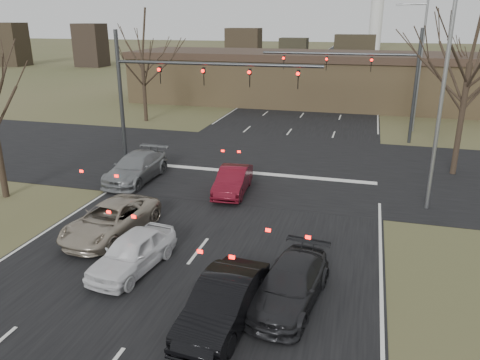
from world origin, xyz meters
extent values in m
plane|color=#454C28|center=(0.00, 0.00, 0.00)|extent=(360.00, 360.00, 0.00)
cube|color=black|center=(0.00, 60.00, 0.01)|extent=(14.00, 300.00, 0.02)
cube|color=black|center=(0.00, 15.00, 0.01)|extent=(200.00, 14.00, 0.02)
cube|color=olive|center=(2.00, 38.00, 2.30)|extent=(42.00, 10.00, 4.60)
cube|color=#38281E|center=(2.00, 38.00, 4.95)|extent=(42.40, 10.40, 0.70)
cylinder|color=#383A3D|center=(-8.50, 13.00, 4.00)|extent=(0.24, 0.24, 8.00)
cylinder|color=#383A3D|center=(-2.50, 13.00, 6.20)|extent=(12.00, 0.18, 0.18)
imported|color=black|center=(-5.83, 13.00, 5.50)|extent=(0.16, 0.20, 1.00)
imported|color=black|center=(-3.17, 13.00, 5.50)|extent=(0.16, 0.20, 1.00)
imported|color=black|center=(-0.50, 13.00, 5.50)|extent=(0.16, 0.20, 1.00)
imported|color=black|center=(2.17, 13.00, 5.50)|extent=(0.16, 0.20, 1.00)
cylinder|color=#383A3D|center=(9.00, 23.00, 4.00)|extent=(0.24, 0.24, 8.00)
cylinder|color=#383A3D|center=(3.50, 23.00, 6.20)|extent=(11.00, 0.18, 0.18)
imported|color=black|center=(5.86, 23.00, 5.50)|extent=(0.16, 0.20, 1.00)
imported|color=black|center=(2.71, 23.00, 5.50)|extent=(0.16, 0.20, 1.00)
imported|color=black|center=(-0.43, 23.00, 5.50)|extent=(0.16, 0.20, 1.00)
cylinder|color=gray|center=(9.00, 10.00, 5.00)|extent=(0.18, 0.18, 10.00)
cylinder|color=gray|center=(9.50, 27.00, 5.00)|extent=(0.18, 0.18, 10.00)
cylinder|color=gray|center=(8.50, 27.00, 9.60)|extent=(2.00, 0.12, 0.12)
cube|color=gray|center=(7.50, 27.00, 9.55)|extent=(0.50, 0.25, 0.15)
cylinder|color=black|center=(11.00, 16.00, 3.16)|extent=(0.32, 0.32, 6.33)
cylinder|color=black|center=(-13.00, 25.00, 2.61)|extent=(0.32, 0.32, 5.23)
cylinder|color=black|center=(15.00, 35.00, 2.48)|extent=(0.32, 0.32, 4.95)
imported|color=#A79A87|center=(-4.00, 3.44, 0.68)|extent=(2.76, 5.11, 1.36)
imported|color=white|center=(-1.77, 1.11, 0.69)|extent=(2.12, 4.20, 1.37)
imported|color=black|center=(2.31, -1.08, 0.73)|extent=(1.88, 4.51, 1.45)
imported|color=black|center=(4.00, 0.52, 0.65)|extent=(2.42, 4.70, 1.30)
imported|color=gray|center=(-6.26, 10.09, 0.74)|extent=(2.13, 5.13, 1.48)
imported|color=#5A0C19|center=(-0.50, 9.57, 0.67)|extent=(1.73, 4.18, 1.34)
camera|label=1|loc=(5.89, -12.28, 8.57)|focal=35.00mm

